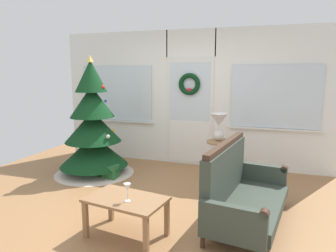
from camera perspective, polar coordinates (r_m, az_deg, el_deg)
ground_plane at (r=4.26m, az=-3.02°, el=-14.58°), size 6.76×6.76×0.00m
back_wall_with_door at (r=5.89m, az=4.15°, el=5.18°), size 5.20×0.19×2.55m
christmas_tree at (r=5.51m, az=-13.71°, el=-1.13°), size 1.39×1.39×2.05m
settee_sofa at (r=3.81m, az=13.21°, el=-11.74°), size 0.93×1.66×0.96m
side_table at (r=5.02m, az=9.87°, el=-5.00°), size 0.50×0.48×0.68m
table_lamp at (r=4.97m, az=9.41°, el=0.54°), size 0.28×0.28×0.44m
coffee_table at (r=3.44m, az=-7.77°, el=-14.12°), size 0.91×0.65×0.44m
wine_glass at (r=3.28m, az=-7.55°, el=-11.38°), size 0.08×0.08×0.20m
gift_box at (r=5.31m, az=-10.57°, el=-8.35°), size 0.23×0.21×0.23m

